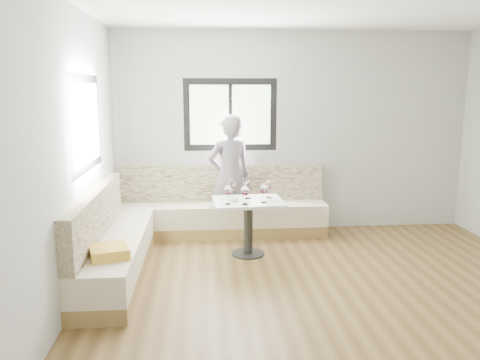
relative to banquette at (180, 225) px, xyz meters
name	(u,v)px	position (x,y,z in m)	size (l,w,h in m)	color
room	(336,155)	(1.51, -1.55, 1.08)	(5.01, 5.01, 2.81)	brown
banquette	(180,225)	(0.00, 0.00, 0.00)	(2.90, 2.80, 0.95)	olive
table	(248,214)	(0.84, -0.22, 0.18)	(0.87, 0.69, 0.68)	black
person	(230,177)	(0.65, 0.49, 0.51)	(0.61, 0.40, 1.68)	slate
olive_ramekin	(234,199)	(0.66, -0.24, 0.37)	(0.10, 0.10, 0.04)	white
wine_glass_a	(228,191)	(0.58, -0.39, 0.51)	(0.10, 0.10, 0.23)	white
wine_glass_b	(245,191)	(0.78, -0.42, 0.51)	(0.10, 0.10, 0.23)	white
wine_glass_c	(264,190)	(1.01, -0.35, 0.51)	(0.10, 0.10, 0.23)	white
wine_glass_d	(248,186)	(0.84, -0.12, 0.51)	(0.10, 0.10, 0.23)	white
wine_glass_e	(269,185)	(1.10, -0.09, 0.51)	(0.10, 0.10, 0.23)	white
wine_glass_f	(232,185)	(0.65, -0.07, 0.51)	(0.10, 0.10, 0.23)	white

